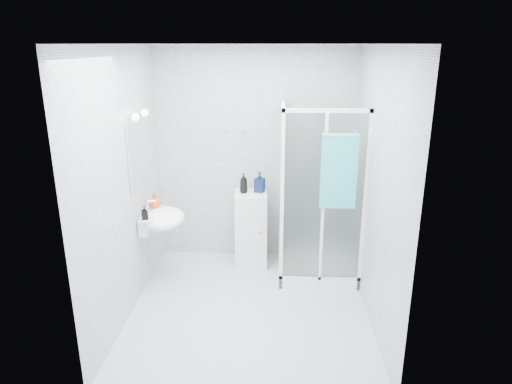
# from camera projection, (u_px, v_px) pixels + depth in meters

# --- Properties ---
(room) EXTENTS (2.40, 2.60, 2.60)m
(room) POSITION_uv_depth(u_px,v_px,m) (249.00, 188.00, 4.32)
(room) COLOR silver
(room) RESTS_ON ground
(shower_enclosure) EXTENTS (0.90, 0.95, 2.00)m
(shower_enclosure) POSITION_uv_depth(u_px,v_px,m) (311.00, 239.00, 5.28)
(shower_enclosure) COLOR white
(shower_enclosure) RESTS_ON ground
(wall_basin) EXTENTS (0.46, 0.56, 0.35)m
(wall_basin) POSITION_uv_depth(u_px,v_px,m) (161.00, 219.00, 4.95)
(wall_basin) COLOR white
(wall_basin) RESTS_ON ground
(mirror) EXTENTS (0.02, 0.60, 0.70)m
(mirror) POSITION_uv_depth(u_px,v_px,m) (138.00, 155.00, 4.74)
(mirror) COLOR white
(mirror) RESTS_ON room
(vanity_lights) EXTENTS (0.10, 0.40, 0.08)m
(vanity_lights) POSITION_uv_depth(u_px,v_px,m) (140.00, 115.00, 4.61)
(vanity_lights) COLOR silver
(vanity_lights) RESTS_ON room
(wall_hooks) EXTENTS (0.23, 0.06, 0.03)m
(wall_hooks) POSITION_uv_depth(u_px,v_px,m) (234.00, 131.00, 5.43)
(wall_hooks) COLOR silver
(wall_hooks) RESTS_ON room
(storage_cabinet) EXTENTS (0.40, 0.42, 0.92)m
(storage_cabinet) POSITION_uv_depth(u_px,v_px,m) (251.00, 229.00, 5.54)
(storage_cabinet) COLOR white
(storage_cabinet) RESTS_ON ground
(hand_towel) EXTENTS (0.37, 0.05, 0.78)m
(hand_towel) POSITION_uv_depth(u_px,v_px,m) (339.00, 170.00, 4.60)
(hand_towel) COLOR #30ACB5
(hand_towel) RESTS_ON shower_enclosure
(shampoo_bottle_a) EXTENTS (0.10, 0.10, 0.24)m
(shampoo_bottle_a) POSITION_uv_depth(u_px,v_px,m) (244.00, 183.00, 5.37)
(shampoo_bottle_a) COLOR black
(shampoo_bottle_a) RESTS_ON storage_cabinet
(shampoo_bottle_b) EXTENTS (0.14, 0.14, 0.24)m
(shampoo_bottle_b) POSITION_uv_depth(u_px,v_px,m) (260.00, 182.00, 5.41)
(shampoo_bottle_b) COLOR #0B1743
(shampoo_bottle_b) RESTS_ON storage_cabinet
(soap_dispenser_orange) EXTENTS (0.14, 0.14, 0.17)m
(soap_dispenser_orange) POSITION_uv_depth(u_px,v_px,m) (155.00, 201.00, 5.04)
(soap_dispenser_orange) COLOR #C84417
(soap_dispenser_orange) RESTS_ON wall_basin
(soap_dispenser_black) EXTENTS (0.08, 0.09, 0.15)m
(soap_dispenser_black) POSITION_uv_depth(u_px,v_px,m) (145.00, 213.00, 4.73)
(soap_dispenser_black) COLOR black
(soap_dispenser_black) RESTS_ON wall_basin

